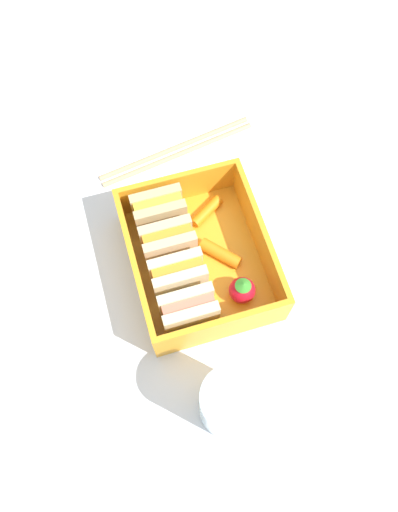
{
  "coord_description": "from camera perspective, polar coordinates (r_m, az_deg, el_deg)",
  "views": [
    {
      "loc": [
        -20.37,
        6.03,
        52.07
      ],
      "look_at": [
        0.0,
        0.0,
        2.7
      ],
      "focal_mm": 35.0,
      "sensor_mm": 36.0,
      "label": 1
    }
  ],
  "objects": [
    {
      "name": "sandwich_center",
      "position": [
        0.53,
        -3.51,
        1.48
      ],
      "size": [
        3.08,
        5.65,
        5.0
      ],
      "color": "#DBB587",
      "rests_on": "bento_tray"
    },
    {
      "name": "bento_rim",
      "position": [
        0.53,
        0.0,
        0.38
      ],
      "size": [
        17.45,
        14.36,
        4.79
      ],
      "color": "orange",
      "rests_on": "bento_tray"
    },
    {
      "name": "chopstick_pair",
      "position": [
        0.63,
        -2.56,
        12.02
      ],
      "size": [
        5.18,
        20.27,
        0.7
      ],
      "color": "tan",
      "rests_on": "ground_plane"
    },
    {
      "name": "sandwich_left",
      "position": [
        0.51,
        -1.19,
        -6.25
      ],
      "size": [
        3.08,
        5.65,
        5.0
      ],
      "color": "beige",
      "rests_on": "bento_tray"
    },
    {
      "name": "drinking_glass",
      "position": [
        0.48,
        3.63,
        -16.49
      ],
      "size": [
        5.86,
        5.86,
        8.33
      ],
      "primitive_type": "cylinder",
      "color": "silver",
      "rests_on": "ground_plane"
    },
    {
      "name": "sandwich_center_right",
      "position": [
        0.55,
        -4.57,
        5.02
      ],
      "size": [
        3.08,
        5.65,
        5.0
      ],
      "color": "tan",
      "rests_on": "bento_tray"
    },
    {
      "name": "carrot_stick_far_left",
      "position": [
        0.57,
        0.9,
        5.14
      ],
      "size": [
        3.3,
        4.27,
        1.19
      ],
      "primitive_type": "cylinder",
      "rotation": [
        1.57,
        0.0,
        0.56
      ],
      "color": "orange",
      "rests_on": "bento_tray"
    },
    {
      "name": "bento_tray",
      "position": [
        0.56,
        0.0,
        -0.85
      ],
      "size": [
        17.45,
        14.36,
        1.2
      ],
      "primitive_type": "cube",
      "color": "orange",
      "rests_on": "ground_plane"
    },
    {
      "name": "sandwich_center_left",
      "position": [
        0.52,
        -2.38,
        -2.28
      ],
      "size": [
        3.08,
        5.65,
        5.0
      ],
      "color": "beige",
      "rests_on": "bento_tray"
    },
    {
      "name": "carrot_stick_left",
      "position": [
        0.55,
        2.38,
        0.48
      ],
      "size": [
        4.45,
        4.24,
        1.39
      ],
      "primitive_type": "cylinder",
      "rotation": [
        1.57,
        0.0,
        2.31
      ],
      "color": "orange",
      "rests_on": "bento_tray"
    },
    {
      "name": "ground_plane",
      "position": [
        0.57,
        0.0,
        -1.47
      ],
      "size": [
        120.0,
        120.0,
        2.0
      ],
      "primitive_type": "cube",
      "color": "silver"
    },
    {
      "name": "strawberry_far_left",
      "position": [
        0.52,
        4.95,
        -3.88
      ],
      "size": [
        2.84,
        2.84,
        3.44
      ],
      "color": "red",
      "rests_on": "bento_tray"
    }
  ]
}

